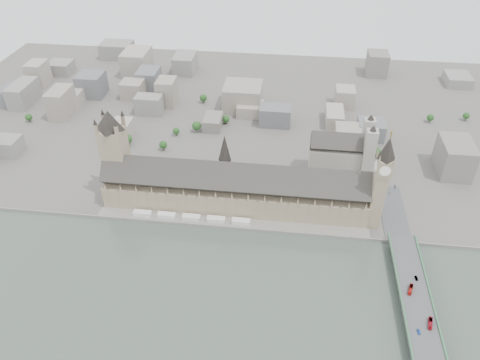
# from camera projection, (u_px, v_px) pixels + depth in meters

# --- Properties ---
(ground) EXTENTS (900.00, 900.00, 0.00)m
(ground) POSITION_uv_depth(u_px,v_px,m) (232.00, 219.00, 469.02)
(ground) COLOR #595651
(ground) RESTS_ON ground
(embankment_wall) EXTENTS (600.00, 1.50, 3.00)m
(embankment_wall) POSITION_uv_depth(u_px,v_px,m) (230.00, 228.00, 456.11)
(embankment_wall) COLOR slate
(embankment_wall) RESTS_ON ground
(river_terrace) EXTENTS (270.00, 15.00, 2.00)m
(river_terrace) POSITION_uv_depth(u_px,v_px,m) (231.00, 223.00, 462.42)
(river_terrace) COLOR slate
(river_terrace) RESTS_ON ground
(terrace_tents) EXTENTS (118.00, 7.00, 4.00)m
(terrace_tents) POSITION_uv_depth(u_px,v_px,m) (191.00, 217.00, 465.03)
(terrace_tents) COLOR white
(terrace_tents) RESTS_ON river_terrace
(palace_of_westminster) EXTENTS (265.00, 40.73, 55.44)m
(palace_of_westminster) POSITION_uv_depth(u_px,v_px,m) (234.00, 189.00, 471.43)
(palace_of_westminster) COLOR gray
(palace_of_westminster) RESTS_ON ground
(elizabeth_tower) EXTENTS (17.00, 17.00, 107.50)m
(elizabeth_tower) POSITION_uv_depth(u_px,v_px,m) (382.00, 177.00, 427.45)
(elizabeth_tower) COLOR gray
(elizabeth_tower) RESTS_ON ground
(victoria_tower) EXTENTS (30.00, 30.00, 100.00)m
(victoria_tower) POSITION_uv_depth(u_px,v_px,m) (115.00, 151.00, 469.46)
(victoria_tower) COLOR gray
(victoria_tower) RESTS_ON ground
(central_tower) EXTENTS (13.00, 13.00, 48.00)m
(central_tower) POSITION_uv_depth(u_px,v_px,m) (225.00, 156.00, 456.71)
(central_tower) COLOR #88745E
(central_tower) RESTS_ON ground
(westminster_bridge) EXTENTS (25.00, 325.00, 10.25)m
(westminster_bridge) POSITION_uv_depth(u_px,v_px,m) (414.00, 300.00, 379.73)
(westminster_bridge) COLOR #474749
(westminster_bridge) RESTS_ON ground
(bridge_parapets) EXTENTS (25.00, 235.00, 1.15)m
(bridge_parapets) POSITION_uv_depth(u_px,v_px,m) (427.00, 344.00, 340.70)
(bridge_parapets) COLOR #3C6E4A
(bridge_parapets) RESTS_ON westminster_bridge
(westminster_abbey) EXTENTS (68.00, 36.00, 64.00)m
(westminster_abbey) POSITION_uv_depth(u_px,v_px,m) (342.00, 154.00, 519.34)
(westminster_abbey) COLOR #A3A093
(westminster_abbey) RESTS_ON ground
(city_skyline_inland) EXTENTS (720.00, 360.00, 38.00)m
(city_skyline_inland) POSITION_uv_depth(u_px,v_px,m) (256.00, 95.00, 654.20)
(city_skyline_inland) COLOR gray
(city_skyline_inland) RESTS_ON ground
(park_trees) EXTENTS (110.00, 30.00, 15.00)m
(park_trees) POSITION_uv_depth(u_px,v_px,m) (230.00, 177.00, 513.69)
(park_trees) COLOR #1F4318
(park_trees) RESTS_ON ground
(red_bus_north) EXTENTS (6.21, 11.97, 3.26)m
(red_bus_north) POSITION_uv_depth(u_px,v_px,m) (411.00, 289.00, 380.39)
(red_bus_north) COLOR red
(red_bus_north) RESTS_ON westminster_bridge
(red_bus_south) EXTENTS (5.25, 11.81, 3.20)m
(red_bus_south) POSITION_uv_depth(u_px,v_px,m) (430.00, 323.00, 353.81)
(red_bus_south) COLOR red
(red_bus_south) RESTS_ON westminster_bridge
(car_blue) EXTENTS (2.41, 4.95, 1.63)m
(car_blue) POSITION_uv_depth(u_px,v_px,m) (419.00, 332.00, 348.58)
(car_blue) COLOR blue
(car_blue) RESTS_ON westminster_bridge
(car_silver) EXTENTS (2.23, 5.11, 1.63)m
(car_silver) POSITION_uv_depth(u_px,v_px,m) (416.00, 278.00, 391.21)
(car_silver) COLOR gray
(car_silver) RESTS_ON westminster_bridge
(car_approach) EXTENTS (3.04, 5.33, 1.45)m
(car_approach) POSITION_uv_depth(u_px,v_px,m) (395.00, 187.00, 494.11)
(car_approach) COLOR gray
(car_approach) RESTS_ON westminster_bridge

